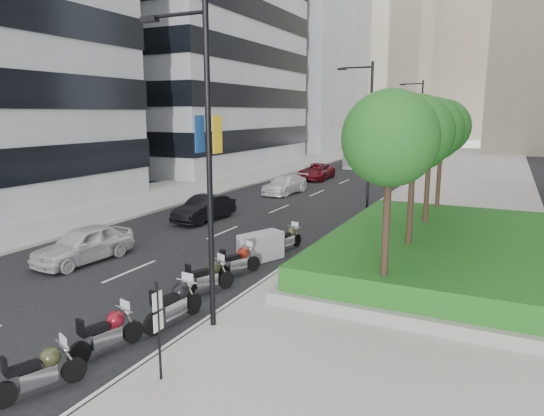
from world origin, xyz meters
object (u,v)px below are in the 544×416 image
Objects in this scene: motorcycle_0 at (41,371)px; car_a at (84,244)px; car_b at (204,208)px; motorcycle_5 at (261,247)px; motorcycle_1 at (108,332)px; motorcycle_4 at (239,261)px; lamp_post_2 at (419,125)px; motorcycle_6 at (289,238)px; car_d at (316,171)px; lamp_post_0 at (204,154)px; motorcycle_2 at (175,303)px; lamp_post_1 at (367,132)px; delivery_van at (355,160)px; car_c at (285,184)px; motorcycle_3 at (208,277)px; parking_sign at (159,326)px.

car_a is at bearing 62.86° from motorcycle_0.
motorcycle_5 is at bearing -36.91° from car_b.
motorcycle_4 is at bearing 13.82° from motorcycle_1.
lamp_post_2 is at bearing 73.95° from car_b.
motorcycle_6 is 0.38× the size of car_d.
lamp_post_0 is 32.79m from car_d.
motorcycle_2 is 1.12× the size of motorcycle_5.
lamp_post_1 is at bearing 9.26° from motorcycle_1.
car_d is 1.16× the size of delivery_van.
motorcycle_5 is at bearing -77.78° from car_d.
lamp_post_0 is at bearing -79.61° from delivery_van.
motorcycle_1 is 1.05× the size of motorcycle_6.
motorcycle_0 is 0.45× the size of car_a.
motorcycle_4 is 0.42× the size of car_c.
lamp_post_0 is at bearing 2.41° from motorcycle_0.
lamp_post_0 is 4.23× the size of motorcycle_5.
motorcycle_5 is 25.80m from car_d.
motorcycle_4 is at bearing 24.07° from motorcycle_3.
delivery_van is (0.54, 11.03, 0.16)m from car_d.
lamp_post_2 is at bearing 7.27° from motorcycle_6.
car_d is (-7.25, 22.80, 0.19)m from motorcycle_6.
car_d reaches higher than motorcycle_0.
lamp_post_2 is 39.71m from motorcycle_0.
car_a is (-6.63, -3.33, 0.15)m from motorcycle_5.
motorcycle_5 is 8.44m from car_b.
motorcycle_4 is 9.92m from car_b.
lamp_post_0 is 17.00m from lamp_post_1.
parking_sign reaches higher than motorcycle_4.
motorcycle_2 is (-1.07, -0.15, -4.43)m from lamp_post_0.
delivery_van is at bearing 29.11° from motorcycle_0.
parking_sign reaches higher than motorcycle_5.
lamp_post_2 reaches higher than car_a.
motorcycle_4 is 2.03m from motorcycle_5.
lamp_post_0 reaches higher than motorcycle_2.
motorcycle_0 is (-1.51, -21.42, -4.51)m from lamp_post_1.
parking_sign is at bearing -56.46° from car_b.
motorcycle_0 is 0.83× the size of motorcycle_2.
car_a reaches higher than motorcycle_5.
motorcycle_6 is (0.26, 12.99, -0.01)m from motorcycle_0.
motorcycle_5 is 0.48× the size of car_b.
motorcycle_5 reaches higher than motorcycle_1.
car_d reaches higher than motorcycle_1.
car_c is (-6.57, 14.17, 0.16)m from motorcycle_6.
lamp_post_2 reaches higher than parking_sign.
motorcycle_2 is at bearing -79.98° from car_d.
motorcycle_1 is at bearing -171.64° from motorcycle_6.
lamp_post_1 is 9.64m from motorcycle_6.
motorcycle_0 is at bearing -82.19° from car_d.
lamp_post_2 is at bearing 90.00° from lamp_post_1.
car_b is 0.96× the size of delivery_van.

